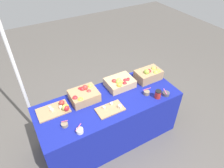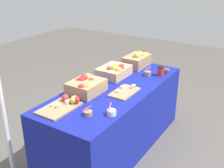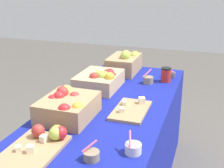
# 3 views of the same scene
# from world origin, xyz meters

# --- Properties ---
(ground_plane) EXTENTS (10.00, 10.00, 0.00)m
(ground_plane) POSITION_xyz_m (0.00, 0.00, 0.00)
(ground_plane) COLOR #56514C
(table) EXTENTS (1.90, 0.76, 0.74)m
(table) POSITION_xyz_m (0.00, 0.00, 0.37)
(table) COLOR navy
(table) RESTS_ON ground_plane
(apple_crate_left) EXTENTS (0.37, 0.24, 0.20)m
(apple_crate_left) POSITION_xyz_m (0.74, 0.12, 0.82)
(apple_crate_left) COLOR tan
(apple_crate_left) RESTS_ON table
(apple_crate_middle) EXTENTS (0.38, 0.29, 0.16)m
(apple_crate_middle) POSITION_xyz_m (0.28, 0.18, 0.81)
(apple_crate_middle) COLOR tan
(apple_crate_middle) RESTS_ON table
(apple_crate_right) EXTENTS (0.35, 0.29, 0.18)m
(apple_crate_right) POSITION_xyz_m (-0.27, 0.18, 0.81)
(apple_crate_right) COLOR tan
(apple_crate_right) RESTS_ON table
(cutting_board_front) EXTENTS (0.34, 0.20, 0.06)m
(cutting_board_front) POSITION_xyz_m (-0.06, -0.16, 0.75)
(cutting_board_front) COLOR tan
(cutting_board_front) RESTS_ON table
(cutting_board_back) EXTENTS (0.39, 0.25, 0.09)m
(cutting_board_back) POSITION_xyz_m (-0.63, 0.15, 0.77)
(cutting_board_back) COLOR tan
(cutting_board_back) RESTS_ON table
(sample_bowl_near) EXTENTS (0.10, 0.10, 0.09)m
(sample_bowl_near) POSITION_xyz_m (0.72, -0.28, 0.76)
(sample_bowl_near) COLOR #4C4C51
(sample_bowl_near) RESTS_ON table
(sample_bowl_mid) EXTENTS (0.08, 0.08, 0.09)m
(sample_bowl_mid) POSITION_xyz_m (-0.64, -0.13, 0.76)
(sample_bowl_mid) COLOR gray
(sample_bowl_mid) RESTS_ON table
(sample_bowl_far) EXTENTS (0.09, 0.08, 0.11)m
(sample_bowl_far) POSITION_xyz_m (0.50, -0.15, 0.77)
(sample_bowl_far) COLOR gray
(sample_bowl_far) RESTS_ON table
(sample_bowl_extra) EXTENTS (0.09, 0.08, 0.11)m
(sample_bowl_extra) POSITION_xyz_m (-0.53, -0.29, 0.77)
(sample_bowl_extra) COLOR silver
(sample_bowl_extra) RESTS_ON table
(coffee_cup) EXTENTS (0.08, 0.08, 0.12)m
(coffee_cup) POSITION_xyz_m (0.59, -0.27, 0.80)
(coffee_cup) COLOR red
(coffee_cup) RESTS_ON table
(tent_pole) EXTENTS (0.04, 0.04, 2.29)m
(tent_pole) POSITION_xyz_m (-0.93, 0.64, 1.15)
(tent_pole) COLOR white
(tent_pole) RESTS_ON ground_plane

